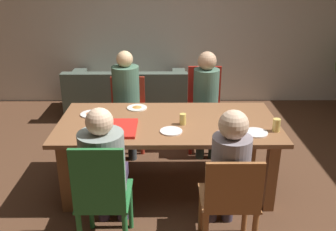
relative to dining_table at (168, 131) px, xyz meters
name	(u,v)px	position (x,y,z in m)	size (l,w,h in m)	color
ground_plane	(168,186)	(0.00, 0.00, -0.63)	(20.00, 20.00, 0.00)	#543422
back_wall	(167,17)	(0.00, 2.68, 0.76)	(7.74, 0.12, 2.77)	beige
dining_table	(168,131)	(0.00, 0.00, 0.00)	(2.11, 1.03, 0.73)	brown
chair_0	(230,203)	(0.46, -0.96, -0.15)	(0.43, 0.39, 0.88)	#9C5F33
person_0	(228,167)	(0.46, -0.82, 0.07)	(0.29, 0.53, 1.19)	#3D3545
chair_1	(102,196)	(-0.50, -0.95, -0.10)	(0.40, 0.46, 0.99)	#277137
person_1	(104,165)	(-0.50, -0.80, 0.08)	(0.34, 0.54, 1.20)	#3D2F49
chair_2	(128,109)	(-0.50, 0.98, -0.14)	(0.44, 0.44, 0.86)	red
person_2	(126,95)	(-0.50, 0.84, 0.09)	(0.32, 0.53, 1.23)	#343939
chair_3	(204,105)	(0.46, 0.98, -0.11)	(0.43, 0.44, 0.99)	red
person_3	(206,94)	(0.46, 0.83, 0.09)	(0.30, 0.49, 1.22)	#2E403D
pizza_box_0	(114,128)	(-0.50, -0.19, 0.12)	(0.41, 0.41, 0.03)	red
plate_0	(256,133)	(0.79, -0.28, 0.11)	(0.22, 0.22, 0.01)	white
plate_1	(171,131)	(0.03, -0.24, 0.11)	(0.20, 0.20, 0.01)	white
plate_2	(92,114)	(-0.77, 0.17, 0.11)	(0.23, 0.23, 0.03)	white
plate_3	(137,107)	(-0.33, 0.35, 0.11)	(0.21, 0.21, 0.03)	white
drinking_glass_0	(276,125)	(0.98, -0.24, 0.16)	(0.07, 0.07, 0.12)	#E7C561
drinking_glass_1	(183,119)	(0.14, -0.08, 0.16)	(0.06, 0.06, 0.11)	#DEC15A
couch	(128,96)	(-0.61, 2.05, -0.36)	(1.78, 0.90, 0.74)	#485449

